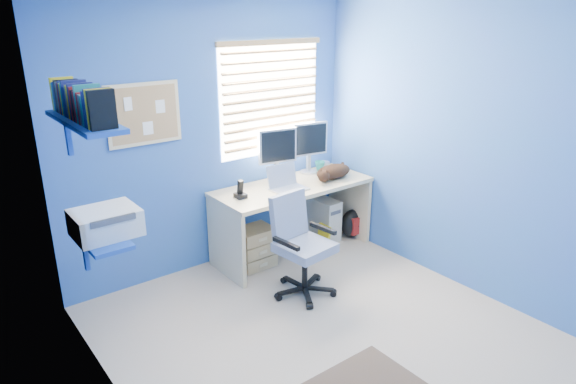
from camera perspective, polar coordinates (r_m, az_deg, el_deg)
floor at (r=4.14m, az=3.97°, el=-15.38°), size 3.00×3.20×0.00m
wall_back at (r=4.84m, az=-8.34°, el=6.00°), size 3.00×0.01×2.50m
wall_front at (r=2.70m, az=27.84°, el=-7.45°), size 3.00×0.01×2.50m
wall_left at (r=2.86m, az=-18.67°, el=-4.61°), size 0.01×3.20×2.50m
wall_right at (r=4.68m, az=18.35°, el=4.73°), size 0.01×3.20×2.50m
desk at (r=5.19m, az=0.54°, el=-3.05°), size 1.61×0.65×0.74m
laptop at (r=4.88m, az=0.13°, el=1.44°), size 0.33×0.26×0.22m
monitor_left at (r=5.08m, az=-1.27°, el=4.08°), size 0.42×0.20×0.54m
monitor_right at (r=5.36m, az=2.32°, el=4.90°), size 0.41×0.19×0.54m
phone at (r=4.71m, az=-5.32°, el=0.34°), size 0.09×0.11×0.17m
mug at (r=5.51m, az=3.56°, el=2.90°), size 0.10×0.09×0.10m
cd_spindle at (r=5.60m, az=3.99°, el=3.01°), size 0.13×0.13×0.07m
cat at (r=5.24m, az=5.06°, el=2.27°), size 0.46×0.36×0.15m
tower_pc at (r=5.62m, az=3.76°, el=-2.87°), size 0.20×0.44×0.45m
drawer_boxes at (r=5.00m, az=-3.70°, el=-6.11°), size 0.35×0.28×0.41m
yellow_book at (r=5.44m, az=4.01°, el=-4.88°), size 0.03×0.17×0.24m
backpack at (r=5.67m, az=7.14°, el=-3.48°), size 0.28×0.21×0.32m
office_chair at (r=4.51m, az=1.47°, el=-7.31°), size 0.57×0.57×0.89m
window_blinds at (r=5.09m, az=-1.86°, el=10.33°), size 1.15×0.05×1.10m
corkboard at (r=4.48m, az=-15.71°, el=8.33°), size 0.64×0.02×0.52m
wall_shelves at (r=3.52m, az=-20.88°, el=2.83°), size 0.42×0.90×1.05m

